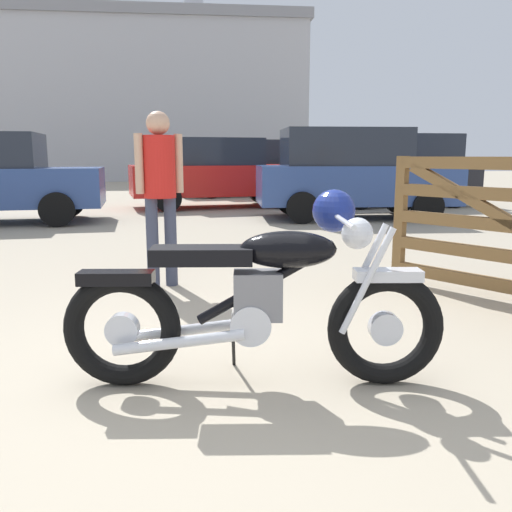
% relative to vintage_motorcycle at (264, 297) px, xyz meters
% --- Properties ---
extents(ground_plane, '(80.00, 80.00, 0.00)m').
position_rel_vintage_motorcycle_xyz_m(ground_plane, '(-0.37, -0.10, -0.49)').
color(ground_plane, tan).
extents(vintage_motorcycle, '(2.08, 0.73, 1.07)m').
position_rel_vintage_motorcycle_xyz_m(vintage_motorcycle, '(0.00, 0.00, 0.00)').
color(vintage_motorcycle, black).
rests_on(vintage_motorcycle, ground_plane).
extents(bystander, '(0.44, 0.30, 1.66)m').
position_rel_vintage_motorcycle_xyz_m(bystander, '(-0.68, 2.36, 0.53)').
color(bystander, '#383D51').
rests_on(bystander, ground_plane).
extents(red_hatchback_near, '(4.43, 2.44, 1.67)m').
position_rel_vintage_motorcycle_xyz_m(red_hatchback_near, '(0.27, 10.55, 0.34)').
color(red_hatchback_near, black).
rests_on(red_hatchback_near, ground_plane).
extents(silver_sedan_mid, '(3.98, 1.98, 1.78)m').
position_rel_vintage_motorcycle_xyz_m(silver_sedan_mid, '(4.80, 10.37, 0.43)').
color(silver_sedan_mid, black).
rests_on(silver_sedan_mid, ground_plane).
extents(dark_sedan_left, '(3.97, 1.97, 1.78)m').
position_rel_vintage_motorcycle_xyz_m(dark_sedan_left, '(2.82, 7.79, 0.43)').
color(dark_sedan_left, black).
rests_on(dark_sedan_left, ground_plane).
extents(blue_hatchback_right, '(4.92, 2.53, 1.74)m').
position_rel_vintage_motorcycle_xyz_m(blue_hatchback_right, '(1.64, 14.41, 0.45)').
color(blue_hatchback_right, black).
rests_on(blue_hatchback_right, ground_plane).
extents(industrial_building, '(22.88, 10.09, 17.96)m').
position_rel_vintage_motorcycle_xyz_m(industrial_building, '(-5.62, 29.26, 3.73)').
color(industrial_building, '#B2B2B7').
rests_on(industrial_building, ground_plane).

